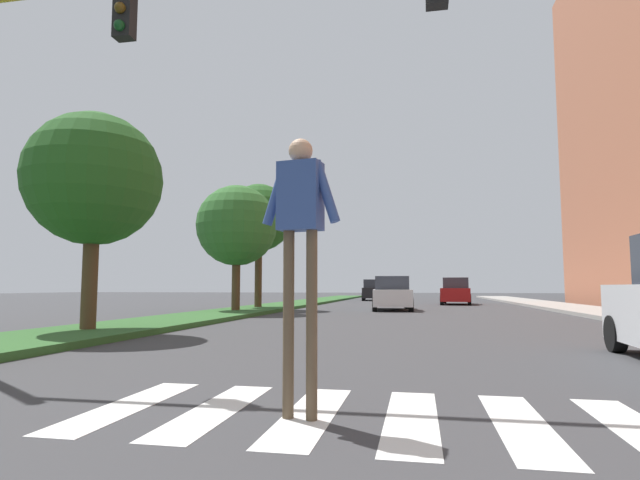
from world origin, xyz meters
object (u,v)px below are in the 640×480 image
object	(u,v)px
sedan_midblock	(392,294)
sedan_distant	(456,292)
sedan_far_horizon	(373,291)
tree_distant	(259,218)
traffic_light_gantry	(118,64)
tree_mid	(94,180)
tree_far	(237,226)
pedestrian_performer	(300,229)

from	to	relation	value
sedan_midblock	sedan_distant	world-z (taller)	sedan_distant
sedan_distant	sedan_far_horizon	bearing A→B (deg)	125.41
tree_distant	traffic_light_gantry	bearing A→B (deg)	-78.37
tree_mid	tree_far	bearing A→B (deg)	90.22
tree_far	sedan_far_horizon	bearing A→B (deg)	79.88
sedan_distant	traffic_light_gantry	bearing A→B (deg)	-103.18
tree_far	sedan_midblock	size ratio (longest dim) A/B	1.18
tree_mid	sedan_distant	bearing A→B (deg)	66.69
pedestrian_performer	sedan_far_horizon	distance (m)	38.75
tree_distant	tree_far	bearing A→B (deg)	-88.05
tree_distant	sedan_far_horizon	world-z (taller)	tree_distant
sedan_midblock	tree_mid	bearing A→B (deg)	-113.78
tree_far	tree_distant	distance (m)	3.56
tree_far	sedan_far_horizon	distance (m)	22.73
tree_far	pedestrian_performer	size ratio (longest dim) A/B	2.18
tree_mid	tree_distant	bearing A→B (deg)	90.67
tree_far	pedestrian_performer	world-z (taller)	tree_far
tree_mid	pedestrian_performer	xyz separation A→B (m)	(6.70, -6.46, -2.08)
tree_far	pedestrian_performer	distance (m)	17.91
traffic_light_gantry	sedan_distant	xyz separation A→B (m)	(6.56, 28.02, -3.52)
traffic_light_gantry	sedan_distant	distance (m)	28.99
traffic_light_gantry	sedan_far_horizon	world-z (taller)	traffic_light_gantry
tree_distant	sedan_midblock	distance (m)	7.66
tree_far	traffic_light_gantry	world-z (taller)	traffic_light_gantry
tree_mid	traffic_light_gantry	bearing A→B (deg)	-52.05
tree_far	traffic_light_gantry	size ratio (longest dim) A/B	0.67
pedestrian_performer	sedan_distant	distance (m)	30.14
tree_distant	pedestrian_performer	bearing A→B (deg)	-71.02
tree_far	sedan_midblock	bearing A→B (deg)	35.11
pedestrian_performer	sedan_midblock	world-z (taller)	pedestrian_performer
tree_far	sedan_midblock	xyz separation A→B (m)	(6.43, 4.52, -3.03)
sedan_midblock	sedan_far_horizon	bearing A→B (deg)	97.98
traffic_light_gantry	pedestrian_performer	bearing A→B (deg)	-31.30
tree_mid	traffic_light_gantry	size ratio (longest dim) A/B	0.65
tree_distant	traffic_light_gantry	distance (m)	18.40
tree_mid	sedan_distant	world-z (taller)	tree_mid
tree_far	sedan_midblock	world-z (taller)	tree_far
tree_far	sedan_distant	world-z (taller)	tree_far
tree_distant	sedan_distant	world-z (taller)	tree_distant
tree_mid	pedestrian_performer	size ratio (longest dim) A/B	2.10
pedestrian_performer	tree_far	bearing A→B (deg)	112.25
sedan_far_horizon	traffic_light_gantry	bearing A→B (deg)	-90.58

